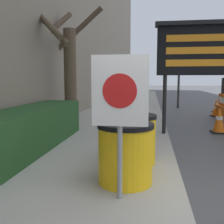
{
  "coord_description": "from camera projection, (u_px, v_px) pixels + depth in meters",
  "views": [
    {
      "loc": [
        -0.47,
        -3.09,
        1.55
      ],
      "look_at": [
        -2.04,
        7.45,
        0.2
      ],
      "focal_mm": 42.0,
      "sensor_mm": 36.0,
      "label": 1
    }
  ],
  "objects": [
    {
      "name": "traffic_cone_near",
      "position": [
        215.0,
        109.0,
        10.89
      ],
      "size": [
        0.36,
        0.36,
        0.63
      ],
      "color": "black",
      "rests_on": "ground_plane"
    },
    {
      "name": "bare_tree",
      "position": [
        66.0,
        60.0,
        7.81
      ],
      "size": [
        2.06,
        2.3,
        3.71
      ],
      "color": "#4C3D2D",
      "rests_on": "sidewalk_left"
    },
    {
      "name": "barrel_drum_middle",
      "position": [
        133.0,
        139.0,
        4.44
      ],
      "size": [
        0.77,
        0.77,
        0.83
      ],
      "color": "yellow",
      "rests_on": "sidewalk_left"
    },
    {
      "name": "traffic_cone_far",
      "position": [
        216.0,
        106.0,
        12.22
      ],
      "size": [
        0.35,
        0.35,
        0.63
      ],
      "color": "black",
      "rests_on": "ground_plane"
    },
    {
      "name": "barrel_drum_foreground",
      "position": [
        125.0,
        153.0,
        3.59
      ],
      "size": [
        0.77,
        0.77,
        0.83
      ],
      "color": "yellow",
      "rests_on": "sidewalk_left"
    },
    {
      "name": "sidewalk_left",
      "position": [
        50.0,
        194.0,
        3.4
      ],
      "size": [
        3.49,
        56.0,
        0.12
      ],
      "color": "gray",
      "rests_on": "ground_plane"
    },
    {
      "name": "warning_sign",
      "position": [
        120.0,
        101.0,
        3.0
      ],
      "size": [
        0.66,
        0.08,
        1.7
      ],
      "color": "gray",
      "rests_on": "sidewalk_left"
    },
    {
      "name": "traffic_light_near_curb",
      "position": [
        180.0,
        59.0,
        13.67
      ],
      "size": [
        0.28,
        0.44,
        3.53
      ],
      "color": "#2D2D30",
      "rests_on": "ground_plane"
    },
    {
      "name": "message_board",
      "position": [
        202.0,
        51.0,
        6.5
      ],
      "size": [
        2.31,
        0.36,
        2.94
      ],
      "color": "black",
      "rests_on": "ground_plane"
    },
    {
      "name": "ground_plane",
      "position": [
        188.0,
        208.0,
        3.15
      ],
      "size": [
        120.0,
        120.0,
        0.0
      ],
      "primitive_type": "plane",
      "color": "#3F3F42"
    },
    {
      "name": "traffic_cone_mid",
      "position": [
        219.0,
        120.0,
        7.52
      ],
      "size": [
        0.42,
        0.42,
        0.75
      ],
      "color": "black",
      "rests_on": "ground_plane"
    },
    {
      "name": "hedge_strip",
      "position": [
        27.0,
        130.0,
        5.22
      ],
      "size": [
        0.9,
        4.34,
        0.84
      ],
      "color": "#1E421E",
      "rests_on": "sidewalk_left"
    }
  ]
}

